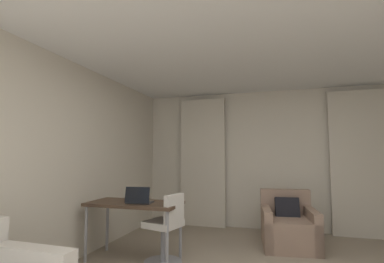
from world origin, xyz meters
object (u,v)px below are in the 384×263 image
(desk_chair, at_px, (166,233))
(desk, at_px, (134,208))
(armchair, at_px, (289,228))
(laptop, at_px, (139,200))

(desk_chair, bearing_deg, desk, 175.43)
(armchair, bearing_deg, desk, -148.96)
(laptop, bearing_deg, armchair, 34.26)
(desk, bearing_deg, desk_chair, -4.57)
(armchair, distance_m, laptop, 2.31)
(desk_chair, relative_size, laptop, 2.52)
(desk_chair, height_order, laptop, laptop)
(laptop, bearing_deg, desk, 143.33)
(armchair, height_order, desk, armchair)
(armchair, distance_m, desk_chair, 1.94)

